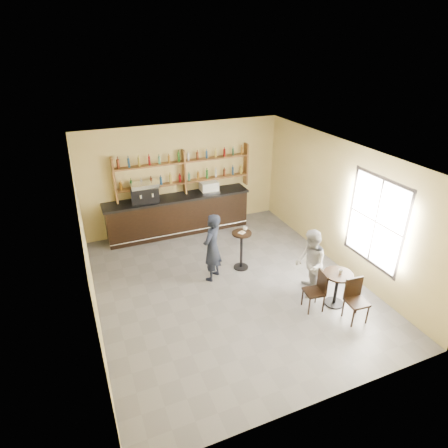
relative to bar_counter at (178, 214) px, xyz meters
name	(u,v)px	position (x,y,z in m)	size (l,w,h in m)	color
floor	(229,286)	(0.31, -3.15, -0.58)	(7.00, 7.00, 0.00)	slate
ceiling	(230,156)	(0.31, -3.15, 2.62)	(7.00, 7.00, 0.00)	white
wall_back	(183,177)	(0.31, 0.35, 1.02)	(7.00, 7.00, 0.00)	#CDB974
wall_front	(326,328)	(0.31, -6.65, 1.02)	(7.00, 7.00, 0.00)	#CDB974
wall_left	(87,253)	(-2.69, -3.15, 1.02)	(7.00, 7.00, 0.00)	#CDB974
wall_right	(340,205)	(3.31, -3.15, 1.02)	(7.00, 7.00, 0.00)	#CDB974
window_pane	(376,222)	(3.30, -4.35, 1.12)	(2.00, 2.00, 0.00)	white
window_frame	(375,222)	(3.30, -4.35, 1.12)	(0.04, 1.70, 2.10)	black
shelf_unit	(184,172)	(0.31, 0.22, 1.23)	(4.00, 0.26, 1.40)	brown
liquor_bottles	(184,166)	(0.31, 0.22, 1.40)	(3.68, 0.10, 1.00)	#8C5919
bar_counter	(178,214)	(0.00, 0.00, 0.00)	(4.31, 0.84, 1.17)	black
espresso_machine	(145,192)	(-0.93, 0.00, 0.86)	(0.77, 0.49, 0.55)	black
pastry_case	(209,187)	(0.99, 0.00, 0.74)	(0.53, 0.43, 0.32)	silver
pedestal_table	(241,250)	(0.91, -2.53, -0.07)	(0.49, 0.49, 1.02)	black
napkin	(242,233)	(0.91, -2.53, 0.44)	(0.15, 0.15, 0.00)	white
donut	(242,232)	(0.92, -2.54, 0.46)	(0.11, 0.11, 0.04)	#BF8C46
cup_pedestal	(245,228)	(1.05, -2.43, 0.48)	(0.11, 0.11, 0.09)	white
man_main	(212,247)	(0.07, -2.68, 0.28)	(0.63, 0.41, 1.72)	black
cafe_table	(336,289)	(2.21, -4.66, -0.18)	(0.63, 0.63, 0.80)	black
cup_cafe	(341,271)	(2.26, -4.66, 0.26)	(0.09, 0.09, 0.09)	white
chair_west	(314,291)	(1.66, -4.61, -0.13)	(0.39, 0.39, 0.91)	black
chair_south	(357,302)	(2.26, -5.26, -0.11)	(0.41, 0.41, 0.94)	black
patron_second	(310,263)	(1.87, -4.09, 0.22)	(0.78, 0.61, 1.61)	#9B9CA0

